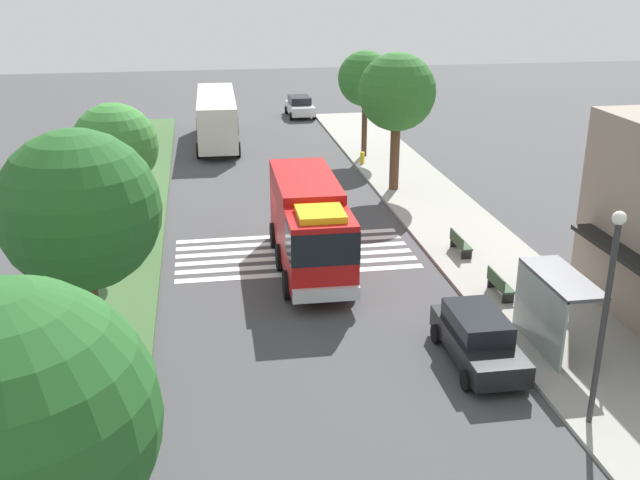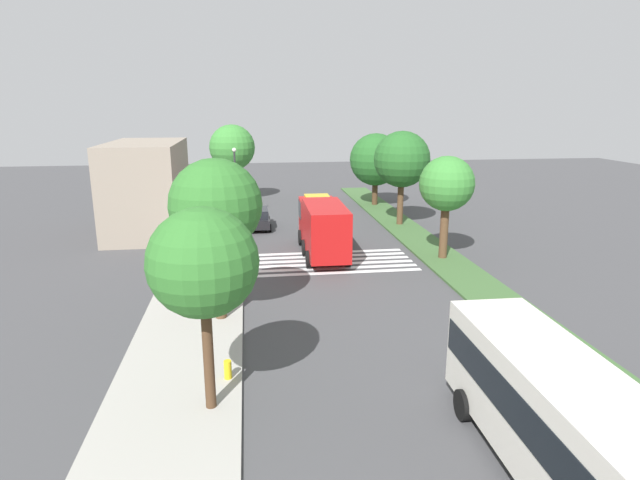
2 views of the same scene
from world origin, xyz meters
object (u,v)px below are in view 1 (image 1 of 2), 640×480
(sidewalk_tree_west, at_px, (397,93))
(sidewalk_tree_far_west, at_px, (365,79))
(parked_car_mid, at_px, (478,338))
(bench_near_shelter, at_px, (499,284))
(bus_stop_shelter, at_px, (550,297))
(street_lamp, at_px, (607,303))
(fire_truck, at_px, (310,224))
(median_tree_far_west, at_px, (115,148))
(transit_bus, at_px, (217,115))
(fire_hydrant, at_px, (362,158))
(median_tree_center, at_px, (13,423))
(parked_car_west, at_px, (300,106))
(median_tree_west, at_px, (79,211))
(bench_west_of_shelter, at_px, (460,243))

(sidewalk_tree_west, bearing_deg, sidewalk_tree_far_west, 180.00)
(parked_car_mid, bearing_deg, bench_near_shelter, 150.43)
(bus_stop_shelter, distance_m, street_lamp, 4.67)
(street_lamp, xyz_separation_m, sidewalk_tree_west, (-22.58, 0.40, 1.73))
(fire_truck, height_order, median_tree_far_west, median_tree_far_west)
(transit_bus, height_order, fire_hydrant, transit_bus)
(parked_car_mid, bearing_deg, median_tree_center, -54.58)
(transit_bus, height_order, median_tree_far_west, median_tree_far_west)
(sidewalk_tree_west, bearing_deg, median_tree_far_west, -59.70)
(street_lamp, xyz_separation_m, median_tree_far_west, (-14.45, -13.52, 1.19))
(parked_car_mid, xyz_separation_m, bench_near_shelter, (-4.39, 2.53, -0.26))
(bench_near_shelter, bearing_deg, street_lamp, -5.05)
(fire_truck, distance_m, sidewalk_tree_west, 12.71)
(bus_stop_shelter, bearing_deg, street_lamp, -9.45)
(fire_truck, xyz_separation_m, sidewalk_tree_far_west, (-18.12, 6.30, 3.06))
(transit_bus, relative_size, bench_near_shelter, 7.01)
(sidewalk_tree_far_west, relative_size, median_tree_center, 0.97)
(street_lamp, bearing_deg, fire_truck, -153.98)
(bus_stop_shelter, distance_m, bench_near_shelter, 4.20)
(parked_car_west, height_order, bench_near_shelter, parked_car_west)
(median_tree_far_west, relative_size, fire_hydrant, 9.43)
(median_tree_far_west, bearing_deg, parked_car_west, 158.87)
(street_lamp, relative_size, sidewalk_tree_west, 0.81)
(sidewalk_tree_west, height_order, median_tree_west, median_tree_west)
(bus_stop_shelter, relative_size, median_tree_far_west, 0.53)
(transit_bus, relative_size, median_tree_west, 1.47)
(bench_near_shelter, xyz_separation_m, fire_hydrant, (-20.18, -0.83, -0.10))
(parked_car_west, xyz_separation_m, median_tree_west, (40.30, -11.72, 4.63))
(bus_stop_shelter, bearing_deg, fire_truck, -139.95)
(bench_west_of_shelter, relative_size, median_tree_center, 0.23)
(fire_hydrant, bearing_deg, bench_west_of_shelter, 3.01)
(median_tree_west, bearing_deg, fire_truck, 134.98)
(street_lamp, height_order, median_tree_center, median_tree_center)
(fire_truck, height_order, street_lamp, street_lamp)
(parked_car_west, distance_m, bench_near_shelter, 36.63)
(bench_west_of_shelter, bearing_deg, parked_car_west, -175.50)
(fire_truck, bearing_deg, bus_stop_shelter, 40.79)
(transit_bus, bearing_deg, sidewalk_tree_far_west, -119.71)
(parked_car_west, distance_m, sidewalk_tree_far_west, 15.34)
(median_tree_far_west, distance_m, median_tree_west, 9.99)
(median_tree_west, bearing_deg, street_lamp, 71.71)
(sidewalk_tree_west, distance_m, median_tree_far_west, 16.13)
(parked_car_mid, bearing_deg, fire_truck, -153.17)
(street_lamp, xyz_separation_m, median_tree_center, (4.38, -13.52, 0.83))
(street_lamp, xyz_separation_m, fire_hydrant, (-28.41, -0.10, -3.24))
(median_tree_west, bearing_deg, median_tree_center, 0.00)
(parked_car_west, height_order, median_tree_center, median_tree_center)
(bench_west_of_shelter, relative_size, median_tree_west, 0.21)
(sidewalk_tree_west, xyz_separation_m, median_tree_west, (18.11, -13.92, 0.01))
(parked_car_mid, relative_size, median_tree_west, 0.59)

